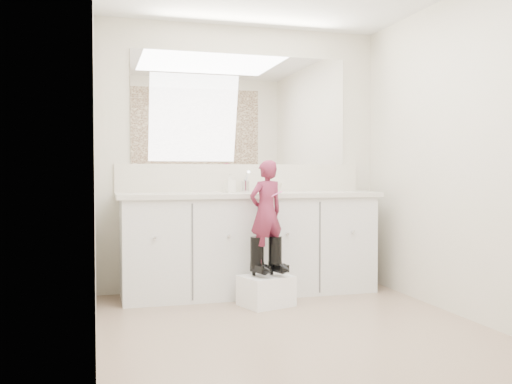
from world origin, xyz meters
name	(u,v)px	position (x,y,z in m)	size (l,w,h in m)	color
floor	(297,331)	(0.00, 0.00, 0.00)	(3.00, 3.00, 0.00)	#896F5A
wall_back	(242,158)	(0.00, 1.50, 1.20)	(2.60, 2.60, 0.00)	beige
wall_front	(422,140)	(0.00, -1.50, 1.20)	(2.60, 2.60, 0.00)	beige
wall_left	(94,150)	(-1.30, 0.00, 1.20)	(3.00, 3.00, 0.00)	beige
wall_right	(466,154)	(1.30, 0.00, 1.20)	(3.00, 3.00, 0.00)	beige
vanity_cabinet	(249,245)	(0.00, 1.23, 0.42)	(2.20, 0.55, 0.85)	silver
countertop	(250,195)	(0.00, 1.21, 0.87)	(2.28, 0.58, 0.04)	beige
backsplash	(242,178)	(0.00, 1.49, 1.02)	(2.28, 0.03, 0.25)	beige
mirror	(242,110)	(0.00, 1.49, 1.64)	(2.00, 0.02, 1.00)	white
dot_panel	(421,31)	(0.00, -1.49, 1.65)	(2.00, 0.01, 1.20)	#472819
faucet	(245,186)	(0.00, 1.38, 0.94)	(0.08, 0.08, 0.10)	silver
cup	(277,187)	(0.24, 1.20, 0.93)	(0.09, 0.09, 0.09)	beige
soap_bottle	(230,183)	(-0.16, 1.27, 0.97)	(0.07, 0.08, 0.17)	silver
step_stool	(266,291)	(0.01, 0.75, 0.12)	(0.38, 0.31, 0.24)	white
boot_left	(257,257)	(-0.07, 0.75, 0.40)	(0.12, 0.21, 0.31)	black
boot_right	(275,256)	(0.08, 0.75, 0.40)	(0.12, 0.21, 0.31)	black
toddler	(266,212)	(0.01, 0.75, 0.75)	(0.30, 0.20, 0.82)	#AD3558
toothbrush	(275,194)	(0.08, 0.73, 0.89)	(0.01, 0.01, 0.14)	pink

